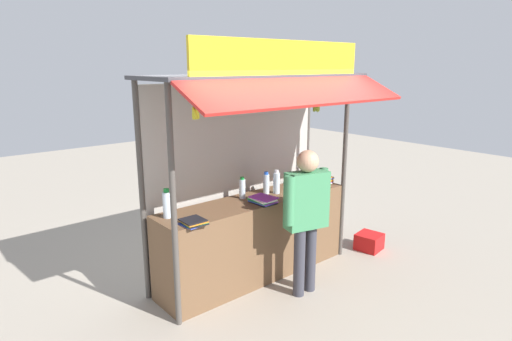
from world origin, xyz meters
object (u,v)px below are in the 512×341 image
Objects in this scene: water_bottle_back_left at (312,171)px; water_bottle_far_right at (167,204)px; water_bottle_mid_right at (266,183)px; magazine_stack_far_left at (322,180)px; plastic_crate at (369,242)px; magazine_stack_front_right at (306,185)px; magazine_stack_mid_left at (263,200)px; banana_bunch_rightmost at (316,105)px; vendor_person at (306,210)px; magazine_stack_rear_center at (193,222)px; banana_bunch_inner_left at (195,112)px; water_bottle_front_left at (276,182)px; water_bottle_left at (242,188)px.

water_bottle_far_right is at bearing -177.56° from water_bottle_back_left.
magazine_stack_far_left is (0.90, -0.13, -0.08)m from water_bottle_mid_right.
water_bottle_mid_right is 0.91m from magazine_stack_far_left.
water_bottle_far_right is 3.07m from plastic_crate.
water_bottle_mid_right is 0.88× the size of magazine_stack_front_right.
banana_bunch_rightmost is at bearing -19.86° from magazine_stack_mid_left.
banana_bunch_rightmost is at bearing -16.67° from water_bottle_far_right.
banana_bunch_rightmost is at bearing -131.62° from vendor_person.
plastic_crate is at bearing -53.13° from water_bottle_back_left.
magazine_stack_rear_center is at bearing -168.77° from water_bottle_back_left.
magazine_stack_rear_center reaches higher than plastic_crate.
magazine_stack_front_right is 2.16m from banana_bunch_inner_left.
magazine_stack_mid_left is 1.19× the size of magazine_stack_far_left.
magazine_stack_far_left is at bearing -4.15° from water_bottle_front_left.
magazine_stack_mid_left is 0.54m from vendor_person.
vendor_person is (1.27, -0.79, -0.13)m from water_bottle_far_right.
magazine_stack_rear_center is at bearing -165.80° from water_bottle_mid_right.
water_bottle_far_right reaches higher than magazine_stack_far_left.
plastic_crate is at bearing -17.71° from water_bottle_left.
vendor_person is (-1.06, -0.89, -0.09)m from water_bottle_back_left.
water_bottle_left is at bearing 166.51° from water_bottle_front_left.
water_bottle_back_left is 0.53m from magazine_stack_front_right.
water_bottle_far_right is 0.97× the size of plastic_crate.
water_bottle_front_left is 0.89m from water_bottle_back_left.
banana_bunch_inner_left reaches higher than plastic_crate.
magazine_stack_rear_center is 2.17m from magazine_stack_far_left.
water_bottle_front_left is 0.80m from magazine_stack_far_left.
vendor_person reaches higher than plastic_crate.
water_bottle_mid_right is at bearing 159.60° from plastic_crate.
magazine_stack_mid_left reaches higher than plastic_crate.
water_bottle_left is 0.89× the size of banana_bunch_rightmost.
magazine_stack_front_right is 1.25× the size of banana_bunch_inner_left.
vendor_person is 1.81m from plastic_crate.
vendor_person reaches higher than magazine_stack_mid_left.
banana_bunch_rightmost reaches higher than water_bottle_back_left.
magazine_stack_front_right is at bearing -122.20° from vendor_person.
magazine_stack_front_right reaches higher than magazine_stack_mid_left.
water_bottle_far_right is 0.38m from magazine_stack_rear_center.
plastic_crate is (1.14, -0.06, -1.98)m from banana_bunch_rightmost.
water_bottle_mid_right reaches higher than water_bottle_back_left.
magazine_stack_mid_left is (-1.25, -0.38, -0.07)m from water_bottle_back_left.
vendor_person is at bearing -146.08° from banana_bunch_rightmost.
magazine_stack_front_right is at bearing -5.94° from water_bottle_far_right.
magazine_stack_far_left is (0.36, 0.04, 0.01)m from magazine_stack_front_right.
water_bottle_mid_right is 1.30m from magazine_stack_rear_center.
water_bottle_mid_right is at bearing 124.55° from banana_bunch_rightmost.
vendor_person is at bearing -21.15° from magazine_stack_rear_center.
magazine_stack_mid_left is at bearing 170.73° from plastic_crate.
banana_bunch_inner_left is at bearing -164.97° from water_bottle_back_left.
magazine_stack_front_right is 1.06× the size of banana_bunch_rightmost.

